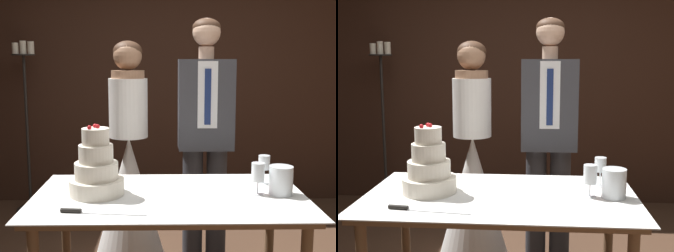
% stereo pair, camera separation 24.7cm
% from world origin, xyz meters
% --- Properties ---
extents(wall_back, '(4.54, 0.12, 2.81)m').
position_xyz_m(wall_back, '(0.00, 2.25, 1.40)').
color(wall_back, '#382116').
rests_on(wall_back, ground_plane).
extents(cake_table, '(1.47, 0.84, 0.77)m').
position_xyz_m(cake_table, '(-0.09, -0.04, 0.69)').
color(cake_table, brown).
rests_on(cake_table, ground_plane).
extents(tiered_cake, '(0.30, 0.30, 0.39)m').
position_xyz_m(tiered_cake, '(-0.48, -0.02, 0.90)').
color(tiered_cake, silver).
rests_on(tiered_cake, cake_table).
extents(cake_knife, '(0.42, 0.07, 0.02)m').
position_xyz_m(cake_knife, '(-0.49, -0.31, 0.78)').
color(cake_knife, silver).
rests_on(cake_knife, cake_table).
extents(wine_glass_near, '(0.07, 0.07, 0.17)m').
position_xyz_m(wine_glass_near, '(0.47, 0.16, 0.89)').
color(wine_glass_near, silver).
rests_on(wine_glass_near, cake_table).
extents(wine_glass_middle, '(0.07, 0.07, 0.17)m').
position_xyz_m(wine_glass_middle, '(0.39, -0.04, 0.89)').
color(wine_glass_middle, silver).
rests_on(wine_glass_middle, cake_table).
extents(hurricane_candle, '(0.13, 0.13, 0.16)m').
position_xyz_m(hurricane_candle, '(0.52, -0.04, 0.85)').
color(hurricane_candle, silver).
rests_on(hurricane_candle, cake_table).
extents(bride, '(0.54, 0.54, 1.64)m').
position_xyz_m(bride, '(-0.37, 0.78, 0.60)').
color(bride, white).
rests_on(bride, ground_plane).
extents(groom, '(0.39, 0.25, 1.79)m').
position_xyz_m(groom, '(0.19, 0.78, 0.99)').
color(groom, '#38383D').
rests_on(groom, ground_plane).
extents(candle_stand, '(0.28, 0.28, 1.69)m').
position_xyz_m(candle_stand, '(-1.45, 1.88, 0.85)').
color(candle_stand, black).
rests_on(candle_stand, ground_plane).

